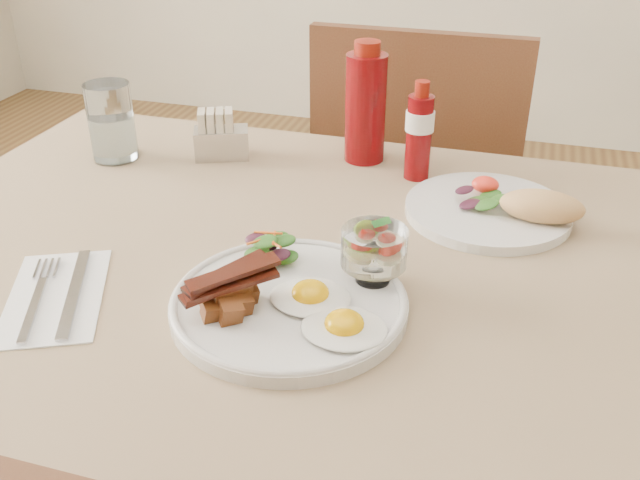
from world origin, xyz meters
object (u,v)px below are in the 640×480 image
Objects in this scene: sugar_caddy at (220,138)px; main_plate at (289,305)px; chair_far at (417,203)px; second_plate at (501,208)px; ketchup_bottle at (366,106)px; hot_sauce_bottle at (419,132)px; table at (340,321)px; water_glass at (112,126)px; fruit_cup at (374,248)px.

main_plate is at bearing -79.41° from sugar_caddy.
chair_far is at bearing 87.59° from main_plate.
ketchup_bottle reaches higher than second_plate.
ketchup_bottle is 1.26× the size of hot_sauce_bottle.
main_plate reaches higher than table.
main_plate is 0.43m from hot_sauce_bottle.
second_plate is at bearing -37.06° from hot_sauce_bottle.
water_glass is at bearing 175.31° from sugar_caddy.
ketchup_bottle is at bearing 92.71° from main_plate.
main_plate is (-0.03, -0.11, 0.10)m from table.
second_plate is at bearing 54.58° from main_plate.
fruit_cup is at bearing -74.96° from ketchup_bottle.
main_plate is at bearing -106.04° from table.
sugar_caddy is at bearing 17.81° from water_glass.
fruit_cup is 0.59m from water_glass.
chair_far is at bearing 94.19° from fruit_cup.
second_plate is (0.19, -0.47, 0.24)m from chair_far.
sugar_caddy is (-0.34, -0.01, -0.04)m from hot_sauce_bottle.
water_glass is (-0.47, 0.23, 0.15)m from table.
sugar_caddy is at bearing -128.20° from chair_far.
ketchup_bottle is (-0.02, 0.47, 0.09)m from main_plate.
water_glass is (-0.66, 0.04, 0.04)m from second_plate.
ketchup_bottle is at bearing -99.98° from chair_far.
water_glass is (-0.41, -0.12, -0.04)m from ketchup_bottle.
table is at bearing -66.89° from sugar_caddy.
sugar_caddy is at bearing 169.07° from second_plate.
ketchup_bottle is (-0.11, 0.40, 0.03)m from fruit_cup.
main_plate is at bearing -100.57° from hot_sauce_bottle.
second_plate is 0.49m from sugar_caddy.
fruit_cup is at bearing -40.66° from table.
ketchup_bottle is at bearing 16.08° from water_glass.
fruit_cup is 0.35m from hot_sauce_bottle.
ketchup_bottle reaches higher than fruit_cup.
hot_sauce_bottle is at bearing -20.09° from sugar_caddy.
table is 8.26× the size of hot_sauce_bottle.
ketchup_bottle is 0.43m from water_glass.
chair_far is at bearing 97.13° from hot_sauce_bottle.
main_plate is 3.45× the size of fruit_cup.
chair_far reaches higher than water_glass.
water_glass is at bearing -172.24° from hot_sauce_bottle.
sugar_caddy is at bearing 123.09° from main_plate.
fruit_cup reaches higher than second_plate.
ketchup_bottle is at bearing 153.75° from hot_sauce_bottle.
hot_sauce_bottle is (-0.01, 0.35, 0.02)m from fruit_cup.
water_glass is at bearing 176.72° from second_plate.
table is 0.40m from ketchup_bottle.
hot_sauce_bottle is (0.08, 0.42, 0.07)m from main_plate.
second_plate is at bearing -3.28° from water_glass.
sugar_caddy is (-0.30, 0.29, 0.12)m from table.
hot_sauce_bottle reaches higher than fruit_cup.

